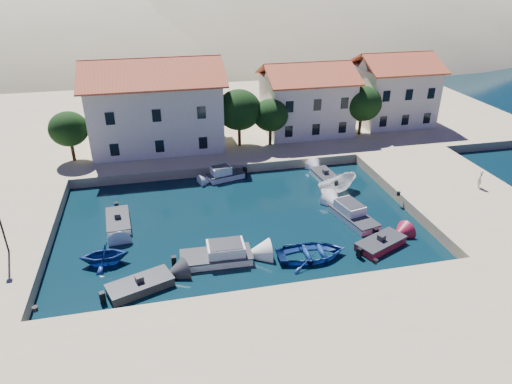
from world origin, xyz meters
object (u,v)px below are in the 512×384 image
building_right (393,87)px  cabin_cruiser_south (216,256)px  rowboat_south (311,257)px  cabin_cruiser_east (354,216)px  building_left (155,102)px  boat_east (336,193)px  pedestrian (480,179)px  building_mid (306,97)px

building_right → cabin_cruiser_south: size_ratio=1.77×
rowboat_south → cabin_cruiser_east: (5.30, 4.38, 0.48)m
building_left → boat_east: (16.21, -14.44, -5.94)m
pedestrian → building_left: bearing=-73.6°
rowboat_south → pedestrian: pedestrian is taller
building_left → cabin_cruiser_east: (15.66, -19.77, -5.46)m
rowboat_south → pedestrian: size_ratio=3.12×
cabin_cruiser_east → boat_east: cabin_cruiser_east is taller
cabin_cruiser_east → rowboat_south: bearing=116.7°
rowboat_south → pedestrian: 19.44m
building_left → boat_east: 22.51m
cabin_cruiser_south → building_left: bearing=99.9°
building_right → cabin_cruiser_east: size_ratio=1.80×
building_left → building_right: size_ratio=1.56×
building_right → building_left: bearing=-176.2°
building_mid → cabin_cruiser_east: building_mid is taller
cabin_cruiser_south → building_mid: bearing=60.4°
rowboat_south → boat_east: boat_east is taller
cabin_cruiser_east → cabin_cruiser_south: bearing=92.0°
cabin_cruiser_east → pedestrian: (13.10, 1.61, 1.37)m
building_left → pedestrian: 34.26m
building_left → boat_east: building_left is taller
building_mid → building_right: bearing=4.8°
building_right → cabin_cruiser_east: (-14.34, -21.77, -5.00)m
building_right → building_mid: bearing=-175.2°
building_mid → rowboat_south: building_mid is taller
cabin_cruiser_south → rowboat_south: (7.06, -1.09, -0.48)m
cabin_cruiser_east → boat_east: bearing=-18.7°
rowboat_south → boat_east: 11.33m
building_left → pedestrian: building_left is taller
cabin_cruiser_south → pedestrian: 25.96m
rowboat_south → boat_east: size_ratio=1.15×
boat_east → pedestrian: 13.22m
building_left → pedestrian: bearing=-32.3°
rowboat_south → building_right: bearing=-35.6°
cabin_cruiser_east → building_right: bearing=-46.2°
building_mid → boat_east: bearing=-96.6°
building_right → rowboat_south: (-19.64, -26.15, -5.47)m
cabin_cruiser_south → cabin_cruiser_east: same height
building_mid → cabin_cruiser_east: (-2.34, -20.77, -4.75)m
building_mid → rowboat_south: size_ratio=1.99×
building_left → cabin_cruiser_east: size_ratio=2.79×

